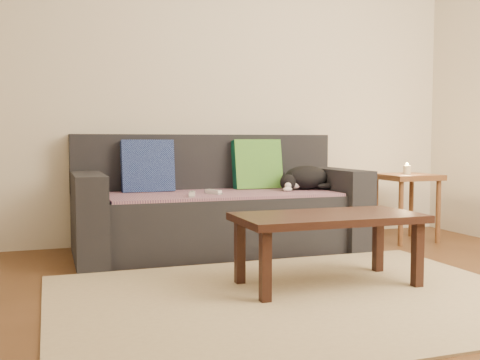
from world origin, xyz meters
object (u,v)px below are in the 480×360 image
at_px(wii_remote_b, 192,194).
at_px(wii_remote_a, 213,192).
at_px(cat, 305,178).
at_px(coffee_table, 328,223).
at_px(side_table, 407,186).
at_px(sofa, 218,209).

bearing_deg(wii_remote_b, wii_remote_a, -39.46).
xyz_separation_m(cat, wii_remote_a, (-0.78, -0.11, -0.07)).
distance_m(wii_remote_b, coffee_table, 1.10).
relative_size(cat, wii_remote_b, 3.11).
distance_m(side_table, coffee_table, 1.70).
xyz_separation_m(sofa, wii_remote_a, (-0.09, -0.17, 0.15)).
bearing_deg(side_table, cat, 174.11).
bearing_deg(sofa, wii_remote_a, -116.15).
distance_m(sofa, wii_remote_b, 0.43).
bearing_deg(sofa, wii_remote_b, -132.61).
distance_m(wii_remote_a, coffee_table, 1.13).
height_order(sofa, wii_remote_a, sofa).
height_order(wii_remote_a, coffee_table, wii_remote_a).
height_order(sofa, coffee_table, sofa).
bearing_deg(side_table, wii_remote_b, -175.54).
bearing_deg(cat, wii_remote_b, -149.43).
distance_m(wii_remote_b, side_table, 1.85).
relative_size(cat, coffee_table, 0.45).
xyz_separation_m(sofa, cat, (0.69, -0.06, 0.22)).
relative_size(cat, side_table, 0.85).
bearing_deg(coffee_table, side_table, 40.05).
bearing_deg(cat, wii_remote_a, -154.87).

